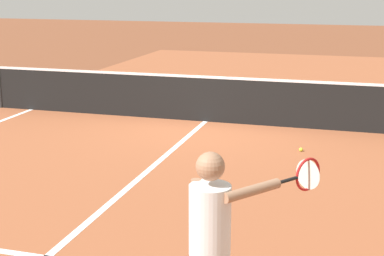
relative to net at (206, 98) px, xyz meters
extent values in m
plane|color=brown|center=(0.00, 0.00, -0.49)|extent=(60.00, 60.00, 0.00)
cube|color=#9E5433|center=(0.00, 0.00, -0.49)|extent=(10.62, 24.40, 0.00)
cube|color=white|center=(0.00, -3.20, -0.49)|extent=(0.10, 6.40, 0.01)
cube|color=black|center=(0.00, 0.00, -0.04)|extent=(9.82, 0.02, 0.91)
cube|color=white|center=(0.00, 0.00, 0.44)|extent=(9.82, 0.03, 0.05)
cylinder|color=white|center=(2.02, -7.35, 0.57)|extent=(0.32, 0.32, 0.55)
sphere|color=#A87A5B|center=(2.02, -7.35, 1.00)|extent=(0.22, 0.22, 0.22)
cylinder|color=#A87A5B|center=(1.88, -7.25, 0.58)|extent=(0.08, 0.08, 0.54)
cylinder|color=#A87A5B|center=(2.31, -7.24, 0.80)|extent=(0.38, 0.48, 0.08)
cylinder|color=black|center=(2.54, -6.93, 0.80)|extent=(0.15, 0.19, 0.03)
torus|color=red|center=(2.68, -6.74, 0.80)|extent=(0.18, 0.24, 0.28)
cylinder|color=silver|center=(2.68, -6.74, 0.80)|extent=(0.20, 0.15, 0.25)
sphere|color=#CCE033|center=(2.14, -1.65, -0.46)|extent=(0.07, 0.07, 0.07)
camera|label=1|loc=(3.04, -11.27, 2.31)|focal=53.95mm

